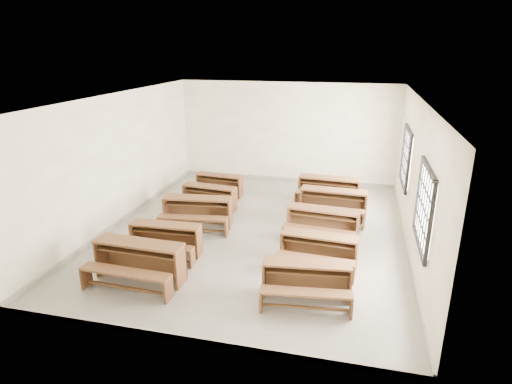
% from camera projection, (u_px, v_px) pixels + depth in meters
% --- Properties ---
extents(room, '(8.50, 8.50, 3.20)m').
position_uv_depth(room, '(260.00, 145.00, 9.68)').
color(room, gray).
rests_on(room, ground).
extents(desk_set_0, '(1.76, 0.96, 0.78)m').
position_uv_depth(desk_set_0, '(139.00, 259.00, 8.07)').
color(desk_set_0, brown).
rests_on(desk_set_0, ground).
extents(desk_set_1, '(1.55, 0.85, 0.68)m').
position_uv_depth(desk_set_1, '(165.00, 237.00, 9.12)').
color(desk_set_1, brown).
rests_on(desk_set_1, ground).
extents(desk_set_2, '(1.76, 1.06, 0.75)m').
position_uv_depth(desk_set_2, '(197.00, 210.00, 10.51)').
color(desk_set_2, brown).
rests_on(desk_set_2, ground).
extents(desk_set_3, '(1.55, 0.91, 0.66)m').
position_uv_depth(desk_set_3, '(209.00, 196.00, 11.64)').
color(desk_set_3, brown).
rests_on(desk_set_3, ground).
extents(desk_set_4, '(1.46, 0.86, 0.63)m').
position_uv_depth(desk_set_4, '(219.00, 183.00, 12.76)').
color(desk_set_4, brown).
rests_on(desk_set_4, ground).
extents(desk_set_5, '(1.62, 0.97, 0.69)m').
position_uv_depth(desk_set_5, '(306.00, 278.00, 7.49)').
color(desk_set_5, brown).
rests_on(desk_set_5, ground).
extents(desk_set_6, '(1.58, 0.89, 0.69)m').
position_uv_depth(desk_set_6, '(319.00, 249.00, 8.60)').
color(desk_set_6, brown).
rests_on(desk_set_6, ground).
extents(desk_set_7, '(1.70, 0.99, 0.73)m').
position_uv_depth(desk_set_7, '(323.00, 222.00, 9.84)').
color(desk_set_7, brown).
rests_on(desk_set_7, ground).
extents(desk_set_8, '(1.74, 0.98, 0.76)m').
position_uv_depth(desk_set_8, '(333.00, 202.00, 11.03)').
color(desk_set_8, brown).
rests_on(desk_set_8, ground).
extents(desk_set_9, '(1.76, 0.99, 0.77)m').
position_uv_depth(desk_set_9, '(329.00, 189.00, 12.05)').
color(desk_set_9, brown).
rests_on(desk_set_9, ground).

